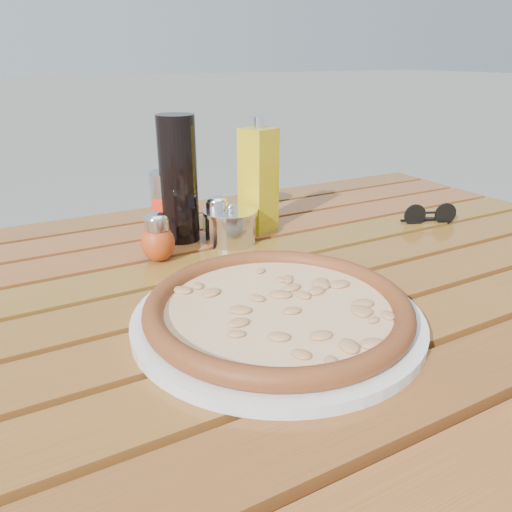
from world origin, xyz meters
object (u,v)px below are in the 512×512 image
olive_oil_cruet (258,180)px  plate (278,318)px  sunglasses (429,215)px  soda_can (170,205)px  table (262,323)px  oregano_shaker (217,219)px  parmesan_tin (231,226)px  pizza (278,307)px  dark_bottle (179,180)px  pepper_shaker (158,238)px

olive_oil_cruet → plate: bearing=-115.3°
plate → sunglasses: 0.51m
soda_can → olive_oil_cruet: size_ratio=0.57×
plate → olive_oil_cruet: 0.38m
plate → olive_oil_cruet: size_ratio=1.71×
plate → soda_can: (-0.00, 0.37, 0.05)m
table → plate: bearing=-111.4°
oregano_shaker → plate: bearing=-101.4°
parmesan_tin → sunglasses: size_ratio=1.03×
olive_oil_cruet → sunglasses: 0.35m
table → soda_can: bearing=102.0°
parmesan_tin → sunglasses: (0.39, -0.09, -0.01)m
plate → pizza: bearing=153.4°
parmesan_tin → dark_bottle: bearing=141.2°
olive_oil_cruet → parmesan_tin: size_ratio=1.85×
pizza → oregano_shaker: bearing=78.6°
oregano_shaker → table: bearing=-94.6°
table → sunglasses: 0.44m
sunglasses → pizza: bearing=-136.7°
pizza → olive_oil_cruet: size_ratio=2.16×
soda_can → sunglasses: (0.48, -0.17, -0.04)m
oregano_shaker → dark_bottle: size_ratio=0.37×
pepper_shaker → oregano_shaker: size_ratio=1.00×
dark_bottle → olive_oil_cruet: 0.15m
oregano_shaker → olive_oil_cruet: olive_oil_cruet is taller
pepper_shaker → soda_can: 0.12m
parmesan_tin → sunglasses: parmesan_tin is taller
soda_can → parmesan_tin: size_ratio=1.06×
pizza → sunglasses: size_ratio=4.12×
plate → olive_oil_cruet: bearing=64.7°
pizza → parmesan_tin: bearing=75.1°
oregano_shaker → parmesan_tin: (0.01, -0.03, -0.01)m
sunglasses → olive_oil_cruet: bearing=177.9°
pizza → parmesan_tin: size_ratio=4.00×
soda_can → oregano_shaker: bearing=-38.9°
plate → parmesan_tin: size_ratio=3.18×
pizza → oregano_shaker: (0.06, 0.32, 0.02)m
olive_oil_cruet → sunglasses: (0.32, -0.13, -0.08)m
pizza → soda_can: bearing=90.6°
pizza → pepper_shaker: pepper_shaker is taller
table → pepper_shaker: size_ratio=17.07×
pizza → parmesan_tin: 0.30m
table → sunglasses: (0.42, 0.07, 0.09)m
oregano_shaker → parmesan_tin: 0.03m
table → oregano_shaker: size_ratio=17.07×
pepper_shaker → dark_bottle: dark_bottle is taller
dark_bottle → sunglasses: bearing=-17.7°
plate → olive_oil_cruet: (0.16, 0.33, 0.09)m
table → soda_can: 0.29m
pizza → dark_bottle: 0.36m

